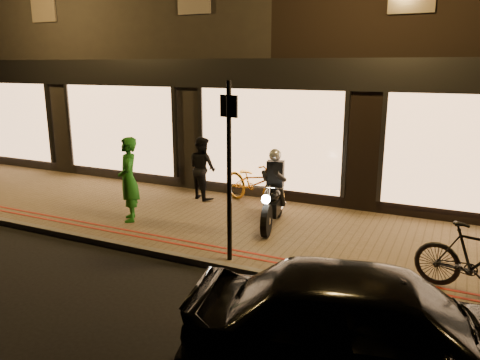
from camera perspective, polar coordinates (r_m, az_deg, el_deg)
name	(u,v)px	position (r m, az deg, el deg)	size (l,w,h in m)	color
ground	(182,263)	(8.33, -7.06, -10.00)	(90.00, 90.00, 0.00)	black
sidewalk	(233,225)	(9.92, -0.85, -5.53)	(50.00, 4.00, 0.12)	brown
kerb_stone	(184,259)	(8.34, -6.89, -9.50)	(50.00, 0.14, 0.12)	#59544C
red_kerb_lines	(198,246)	(8.71, -5.13, -7.97)	(50.00, 0.26, 0.01)	maroon
building_row	(329,36)	(15.95, 10.82, 16.83)	(48.00, 10.11, 8.50)	black
motorcycle	(273,197)	(9.58, 4.10, -2.04)	(0.68, 1.93, 1.59)	black
sign_post	(229,163)	(7.60, -1.33, 2.03)	(0.35, 0.12, 3.00)	black
bicycle_gold	(254,183)	(10.99, 1.77, -0.36)	(0.71, 2.04, 1.07)	gold
bicycle_dark	(477,261)	(7.53, 26.97, -8.80)	(0.49, 1.75, 1.05)	black
person_green	(129,179)	(10.08, -13.43, 0.06)	(0.65, 0.43, 1.79)	#1B671B
person_dark	(202,168)	(11.51, -4.61, 1.47)	(0.75, 0.59, 1.55)	black
parked_car	(378,330)	(5.27, 16.50, -17.14)	(1.63, 4.05, 1.38)	black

